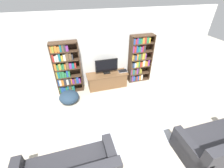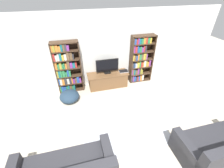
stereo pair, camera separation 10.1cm
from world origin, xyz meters
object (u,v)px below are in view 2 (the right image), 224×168
Objects in this scene: tv_stand at (108,80)px; television at (107,66)px; beanbag_ottoman at (69,96)px; bookshelf_left at (67,68)px; laptop at (124,71)px; couch_right_sofa at (219,148)px; bookshelf_right at (140,59)px.

television is (0.00, 0.05, 0.55)m from tv_stand.
beanbag_ottoman is (-1.41, -0.56, -0.64)m from television.
bookshelf_left is 1.99m from laptop.
laptop is at bearing -4.32° from television.
television is 3.78m from couch_right_sofa.
beanbag_ottoman is at bearing -158.32° from television.
television is at bearing -3.50° from bookshelf_left.
beanbag_ottoman is at bearing -166.45° from bookshelf_right.
television reaches higher than tv_stand.
couch_right_sofa is 2.79× the size of beanbag_ottoman.
bookshelf_left is 5.35× the size of laptop.
bookshelf_left reaches higher than couch_right_sofa.
television is 1.29× the size of beanbag_ottoman.
tv_stand reaches higher than beanbag_ottoman.
laptop is 3.48m from couch_right_sofa.
tv_stand is at bearing -5.52° from bookshelf_left.
couch_right_sofa is at bearing -41.92° from beanbag_ottoman.
television reaches higher than couch_right_sofa.
laptop reaches higher than tv_stand.
television is 2.41× the size of laptop.
couch_right_sofa reaches higher than laptop.
laptop is (-0.67, -0.13, -0.34)m from bookshelf_right.
laptop is 2.10m from beanbag_ottoman.
bookshelf_left is at bearing 176.50° from television.
couch_right_sofa is (1.68, -3.34, -0.54)m from television.
couch_right_sofa is at bearing -63.22° from television.
bookshelf_left is 4.62m from couch_right_sofa.
bookshelf_right reaches higher than tv_stand.
bookshelf_left is at bearing 176.25° from laptop.
laptop is at bearing -3.75° from bookshelf_left.
couch_right_sofa is (1.68, -3.29, 0.01)m from tv_stand.
bookshelf_left is at bearing 174.48° from tv_stand.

